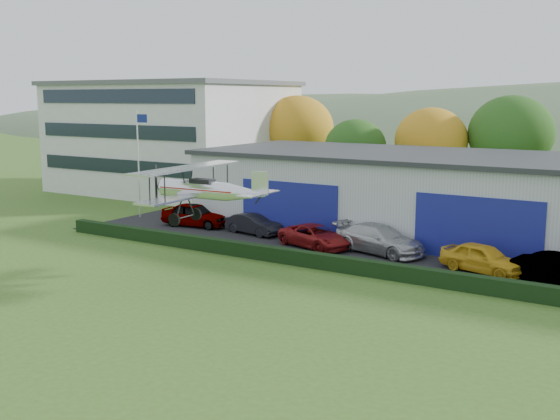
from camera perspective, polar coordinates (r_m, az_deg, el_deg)
The scene contains 14 objects.
ground at distance 21.65m, azimuth -14.18°, elevation -14.85°, with size 300.00×300.00×0.00m, color #3D601E.
apron at distance 37.37m, azimuth 13.23°, elevation -4.26°, with size 48.00×9.00×0.05m, color black.
hedge at distance 32.90m, azimuth 10.54°, elevation -5.40°, with size 46.00×0.60×0.80m, color black.
hangar at distance 42.95m, azimuth 18.91°, elevation 0.85°, with size 40.60×12.60×5.30m.
office_block at distance 64.52m, azimuth -9.30°, elevation 6.34°, with size 20.60×15.60×10.40m.
flagpole at distance 49.52m, azimuth -12.12°, elevation 4.76°, with size 1.05×0.10×8.00m.
tree_belt at distance 55.86m, azimuth 17.92°, elevation 5.89°, with size 75.70×13.22×10.12m.
car_0 at distance 45.99m, azimuth -7.36°, elevation -0.40°, with size 1.94×4.81×1.64m, color gray.
car_1 at distance 43.06m, azimuth -2.29°, elevation -1.21°, with size 1.43×4.09×1.35m, color black.
car_2 at distance 39.30m, azimuth 3.09°, elevation -2.28°, with size 2.23×4.83×1.34m, color maroon.
car_3 at distance 38.22m, azimuth 8.61°, elevation -2.51°, with size 2.28×5.61×1.63m, color silver.
car_4 at distance 35.18m, azimuth 17.20°, elevation -4.01°, with size 1.78×4.41×1.50m, color gold.
car_5 at distance 34.19m, azimuth 23.11°, elevation -4.81°, with size 1.53×4.39×1.45m, color gray.
biplane at distance 32.67m, azimuth -6.62°, elevation 1.90°, with size 6.72×7.69×2.88m.
Camera 1 is at (14.43, -13.46, 8.90)m, focal length 42.15 mm.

